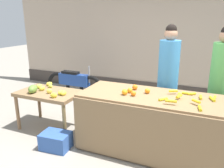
{
  "coord_description": "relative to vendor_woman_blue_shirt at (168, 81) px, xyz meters",
  "views": [
    {
      "loc": [
        1.09,
        -3.05,
        1.96
      ],
      "look_at": [
        -0.27,
        0.15,
        0.94
      ],
      "focal_mm": 35.93,
      "sensor_mm": 36.0,
      "label": 1
    }
  ],
  "objects": [
    {
      "name": "side_table_wooden",
      "position": [
        -1.96,
        -0.68,
        -0.33
      ],
      "size": [
        1.11,
        0.67,
        0.7
      ],
      "color": "olive",
      "rests_on": "ground"
    },
    {
      "name": "vendor_woman_blue_shirt",
      "position": [
        0.0,
        0.0,
        0.0
      ],
      "size": [
        0.34,
        0.34,
        1.87
      ],
      "color": "#33333D",
      "rests_on": "ground"
    },
    {
      "name": "fruit_stall_counter",
      "position": [
        -0.03,
        -0.69,
        -0.5
      ],
      "size": [
        2.23,
        0.89,
        0.89
      ],
      "color": "olive",
      "rests_on": "ground"
    },
    {
      "name": "market_wall_back",
      "position": [
        -0.52,
        1.93,
        0.74
      ],
      "size": [
        8.47,
        0.23,
        3.43
      ],
      "color": "tan",
      "rests_on": "ground"
    },
    {
      "name": "ground_plane",
      "position": [
        -0.52,
        -0.68,
        -0.95
      ],
      "size": [
        24.0,
        24.0,
        0.0
      ],
      "primitive_type": "plane",
      "color": "gray"
    },
    {
      "name": "orange_pile",
      "position": [
        -0.38,
        -0.69,
        -0.02
      ],
      "size": [
        0.37,
        0.38,
        0.09
      ],
      "color": "orange",
      "rests_on": "fruit_stall_counter"
    },
    {
      "name": "produce_crate",
      "position": [
        -1.45,
        -1.22,
        -0.82
      ],
      "size": [
        0.47,
        0.36,
        0.26
      ],
      "primitive_type": "cube",
      "rotation": [
        0.0,
        0.0,
        0.08
      ],
      "color": "#3359A5",
      "rests_on": "ground"
    },
    {
      "name": "banana_bunch_pile",
      "position": [
        0.41,
        -0.65,
        -0.03
      ],
      "size": [
        0.73,
        0.66,
        0.07
      ],
      "color": "yellow",
      "rests_on": "fruit_stall_counter"
    },
    {
      "name": "parked_motorcycle",
      "position": [
        -2.4,
        0.83,
        -0.55
      ],
      "size": [
        1.6,
        0.18,
        0.88
      ],
      "color": "black",
      "rests_on": "ground"
    },
    {
      "name": "produce_sack",
      "position": [
        -1.16,
        -0.08,
        -0.65
      ],
      "size": [
        0.45,
        0.47,
        0.59
      ],
      "primitive_type": "ellipsoid",
      "rotation": [
        0.0,
        0.0,
        2.17
      ],
      "color": "tan",
      "rests_on": "ground"
    },
    {
      "name": "mango_papaya_pile",
      "position": [
        -2.06,
        -0.75,
        -0.19
      ],
      "size": [
        0.76,
        0.65,
        0.14
      ],
      "color": "yellow",
      "rests_on": "side_table_wooden"
    },
    {
      "name": "vendor_woman_green_shirt",
      "position": [
        0.81,
        0.09,
        -0.01
      ],
      "size": [
        0.34,
        0.34,
        1.86
      ],
      "color": "#33333D",
      "rests_on": "ground"
    }
  ]
}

